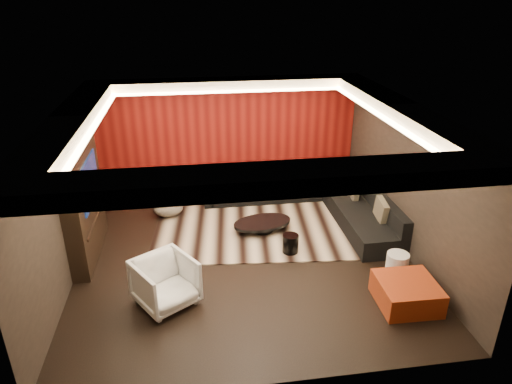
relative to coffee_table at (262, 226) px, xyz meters
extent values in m
cube|color=black|center=(-0.48, -0.95, -0.13)|extent=(6.00, 6.00, 0.02)
cube|color=silver|center=(-0.48, -0.95, 2.69)|extent=(6.00, 6.00, 0.02)
cube|color=black|center=(-0.48, 2.06, 1.28)|extent=(6.00, 0.02, 2.80)
cube|color=black|center=(-3.49, -0.95, 1.28)|extent=(0.02, 6.00, 2.80)
cube|color=black|center=(2.53, -0.95, 1.28)|extent=(0.02, 6.00, 2.80)
cube|color=#6B0C0A|center=(-0.48, 2.02, 1.28)|extent=(5.98, 0.05, 2.78)
cube|color=silver|center=(-0.48, 1.75, 2.57)|extent=(6.00, 0.60, 0.22)
cube|color=silver|center=(-0.48, -3.65, 2.57)|extent=(6.00, 0.60, 0.22)
cube|color=silver|center=(-3.18, -0.95, 2.57)|extent=(0.60, 4.80, 0.22)
cube|color=silver|center=(2.22, -0.95, 2.57)|extent=(0.60, 4.80, 0.22)
cube|color=#FFD899|center=(-0.48, 1.41, 2.48)|extent=(4.80, 0.08, 0.04)
cube|color=#FFD899|center=(-0.48, -3.31, 2.48)|extent=(4.80, 0.08, 0.04)
cube|color=#FFD899|center=(-2.84, -0.95, 2.48)|extent=(0.08, 4.80, 0.04)
cube|color=#FFD899|center=(1.88, -0.95, 2.48)|extent=(0.08, 4.80, 0.04)
cube|color=black|center=(-3.33, -0.35, 0.98)|extent=(0.30, 2.00, 2.20)
cube|color=black|center=(-3.17, -0.35, 1.33)|extent=(0.04, 1.30, 0.80)
cube|color=black|center=(-3.17, -0.35, 0.58)|extent=(0.04, 1.60, 0.04)
cube|color=#C4AC8F|center=(-0.18, 0.30, -0.11)|extent=(4.26, 3.36, 0.02)
cylinder|color=black|center=(0.00, 0.00, 0.00)|extent=(1.43, 1.43, 0.20)
cylinder|color=black|center=(0.39, -0.91, 0.08)|extent=(0.38, 0.38, 0.36)
ellipsoid|color=#BEAC93|center=(-1.93, 1.00, 0.08)|extent=(0.80, 0.80, 0.36)
cylinder|color=silver|center=(2.02, -1.97, 0.11)|extent=(0.49, 0.49, 0.47)
cube|color=#993113|center=(1.87, -2.66, 0.08)|extent=(0.92, 0.92, 0.40)
imported|color=silver|center=(-1.87, -2.10, 0.27)|extent=(1.17, 1.18, 0.79)
cube|color=black|center=(0.77, 1.60, 0.08)|extent=(3.50, 0.90, 0.40)
cube|color=black|center=(0.77, 1.95, 0.45)|extent=(3.50, 0.20, 0.35)
cube|color=black|center=(2.07, -0.15, 0.08)|extent=(0.90, 2.60, 0.40)
cube|color=black|center=(2.42, -0.15, 0.45)|extent=(0.20, 2.60, 0.35)
cube|color=black|center=(-1.03, 1.60, 0.18)|extent=(0.20, 0.90, 0.60)
cube|color=#C1B38E|center=(1.98, 1.37, 0.50)|extent=(0.42, 0.20, 0.44)
cube|color=#C1B38E|center=(2.26, -0.61, 0.50)|extent=(0.12, 0.50, 0.50)
cube|color=#C1B38E|center=(-0.75, 1.72, 0.50)|extent=(0.42, 0.20, 0.44)
cube|color=#C1B38E|center=(2.09, 0.46, 0.50)|extent=(0.12, 0.50, 0.50)
camera|label=1|loc=(-1.35, -8.15, 4.48)|focal=32.00mm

